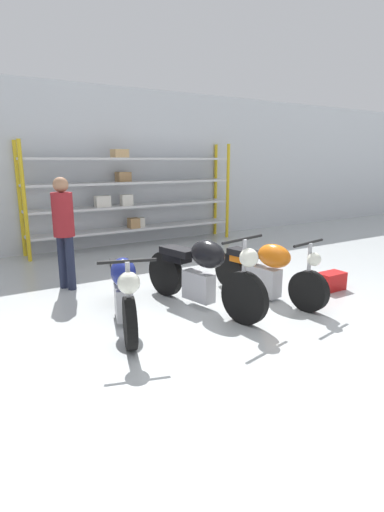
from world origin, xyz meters
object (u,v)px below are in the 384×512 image
at_px(motorcycle_blue, 123,289).
at_px(person_browsing, 64,224).
at_px(toolbox, 331,281).
at_px(motorcycle_black, 202,272).
at_px(motorcycle_orange, 267,271).
at_px(shelving_rack, 134,194).

bearing_deg(motorcycle_blue, person_browsing, -155.30).
xyz_separation_m(motorcycle_blue, toolbox, (3.28, -0.46, -0.30)).
xyz_separation_m(motorcycle_black, toolbox, (2.17, -0.38, -0.38)).
height_order(motorcycle_orange, toolbox, motorcycle_orange).
height_order(motorcycle_blue, toolbox, motorcycle_blue).
bearing_deg(toolbox, motorcycle_black, 170.08).
xyz_separation_m(shelving_rack, person_browsing, (-2.24, -2.46, -0.18)).
relative_size(shelving_rack, motorcycle_orange, 2.55).
relative_size(motorcycle_blue, person_browsing, 1.15).
xyz_separation_m(shelving_rack, toolbox, (1.28, -4.69, -1.08)).
bearing_deg(motorcycle_blue, motorcycle_orange, 101.17).
bearing_deg(motorcycle_orange, motorcycle_blue, -106.64).
relative_size(motorcycle_blue, toolbox, 4.55).
relative_size(motorcycle_black, person_browsing, 1.23).
relative_size(person_browsing, toolbox, 3.97).
distance_m(motorcycle_blue, motorcycle_orange, 2.15).
bearing_deg(motorcycle_blue, motorcycle_black, 102.81).
bearing_deg(motorcycle_black, motorcycle_blue, -106.65).
distance_m(motorcycle_blue, motorcycle_black, 1.11).
height_order(shelving_rack, motorcycle_black, shelving_rack).
distance_m(shelving_rack, toolbox, 4.98).
height_order(shelving_rack, person_browsing, shelving_rack).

